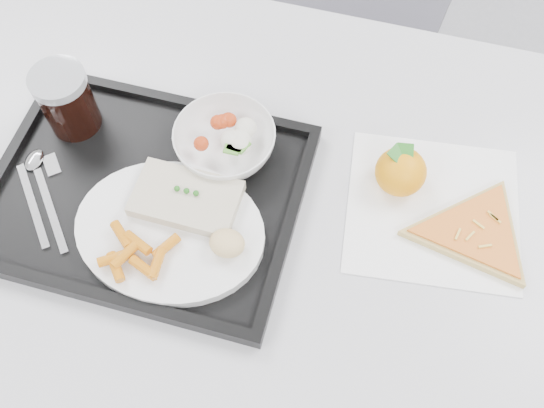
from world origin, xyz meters
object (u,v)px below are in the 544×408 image
Objects in this scene: dinner_plate at (170,231)px; cola_glass at (66,100)px; salad_bowl at (225,142)px; tray at (146,194)px; pizza_slice at (475,232)px; table at (256,218)px; tangerine at (401,172)px.

cola_glass is (-0.21, 0.14, 0.05)m from dinner_plate.
tray is at bearing -132.24° from salad_bowl.
salad_bowl is at bearing 2.57° from cola_glass.
tray is 1.66× the size of pizza_slice.
tangerine reaches higher than table.
tray is at bearing -172.22° from pizza_slice.
dinner_plate is at bearing -42.04° from tray.
tray is 4.84× the size of tangerine.
cola_glass is (-0.24, -0.01, 0.03)m from salad_bowl.
tangerine is (0.35, 0.12, 0.03)m from tray.
dinner_plate is 0.43m from pizza_slice.
salad_bowl reaches higher than dinner_plate.
tray reaches higher than pizza_slice.
table is at bearing -9.11° from cola_glass.
tray is 0.14m from salad_bowl.
pizza_slice reaches higher than table.
dinner_plate reaches higher than table.
cola_glass is at bearing -177.43° from salad_bowl.
salad_bowl is at bearing 174.52° from pizza_slice.
table is 12.91× the size of tangerine.
tangerine is at bearing 4.23° from salad_bowl.
pizza_slice is at bearing 15.87° from dinner_plate.
salad_bowl is at bearing 136.35° from table.
pizza_slice is at bearing 7.78° from tray.
tangerine is at bearing 18.86° from tray.
table is at bearing -158.42° from tangerine.
tangerine reaches higher than salad_bowl.
dinner_plate is 0.26m from cola_glass.
tangerine is (0.26, 0.02, -0.00)m from salad_bowl.
table is 0.33m from pizza_slice.
cola_glass is (-0.15, 0.09, 0.06)m from tray.
dinner_plate reaches higher than pizza_slice.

